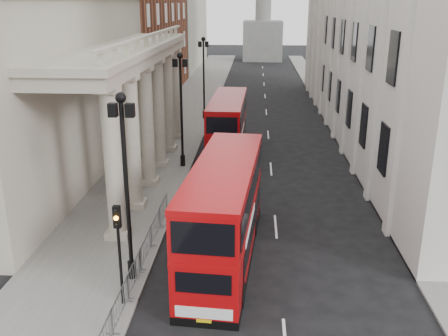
# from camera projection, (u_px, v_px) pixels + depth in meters

# --- Properties ---
(sidewalk_west) EXTENTS (6.00, 140.00, 0.12)m
(sidewalk_west) POSITION_uv_depth(u_px,v_px,m) (173.00, 133.00, 47.06)
(sidewalk_west) COLOR slate
(sidewalk_west) RESTS_ON ground
(sidewalk_east) EXTENTS (3.00, 140.00, 0.12)m
(sidewalk_east) POSITION_uv_depth(u_px,v_px,m) (349.00, 135.00, 46.07)
(sidewalk_east) COLOR slate
(sidewalk_east) RESTS_ON ground
(kerb) EXTENTS (0.20, 140.00, 0.14)m
(kerb) POSITION_uv_depth(u_px,v_px,m) (204.00, 133.00, 46.88)
(kerb) COLOR slate
(kerb) RESTS_ON ground
(portico_building) EXTENTS (9.00, 28.00, 12.00)m
(portico_building) POSITION_uv_depth(u_px,v_px,m) (34.00, 91.00, 34.26)
(portico_building) COLOR #9F9985
(portico_building) RESTS_ON ground
(brick_building) EXTENTS (9.00, 32.00, 22.00)m
(brick_building) POSITION_uv_depth(u_px,v_px,m) (133.00, 8.00, 61.06)
(brick_building) COLOR brown
(brick_building) RESTS_ON ground
(west_building_far) EXTENTS (9.00, 30.00, 20.00)m
(west_building_far) POSITION_uv_depth(u_px,v_px,m) (174.00, 12.00, 91.65)
(west_building_far) COLOR #9F9985
(west_building_far) RESTS_ON ground
(lamp_post_south) EXTENTS (1.05, 0.44, 8.32)m
(lamp_post_south) POSITION_uv_depth(u_px,v_px,m) (126.00, 176.00, 20.77)
(lamp_post_south) COLOR black
(lamp_post_south) RESTS_ON sidewalk_west
(lamp_post_mid) EXTENTS (1.05, 0.44, 8.32)m
(lamp_post_mid) POSITION_uv_depth(u_px,v_px,m) (181.00, 102.00, 35.91)
(lamp_post_mid) COLOR black
(lamp_post_mid) RESTS_ON sidewalk_west
(lamp_post_north) EXTENTS (1.05, 0.44, 8.32)m
(lamp_post_north) POSITION_uv_depth(u_px,v_px,m) (204.00, 72.00, 51.05)
(lamp_post_north) COLOR black
(lamp_post_north) RESTS_ON sidewalk_west
(traffic_light) EXTENTS (0.28, 0.33, 4.30)m
(traffic_light) POSITION_uv_depth(u_px,v_px,m) (118.00, 237.00, 19.43)
(traffic_light) COLOR black
(traffic_light) RESTS_ON sidewalk_west
(crowd_barriers) EXTENTS (0.50, 18.75, 1.10)m
(crowd_barriers) POSITION_uv_depth(u_px,v_px,m) (127.00, 288.00, 20.43)
(crowd_barriers) COLOR gray
(crowd_barriers) RESTS_ON sidewalk_west
(bus_near) EXTENTS (3.54, 11.32, 4.81)m
(bus_near) POSITION_uv_depth(u_px,v_px,m) (224.00, 210.00, 23.41)
(bus_near) COLOR #AC070A
(bus_near) RESTS_ON ground
(bus_far) EXTENTS (2.81, 10.64, 4.57)m
(bus_far) POSITION_uv_depth(u_px,v_px,m) (228.00, 125.00, 40.19)
(bus_far) COLOR #920609
(bus_far) RESTS_ON ground
(pedestrian_a) EXTENTS (0.70, 0.59, 1.64)m
(pedestrian_a) POSITION_uv_depth(u_px,v_px,m) (126.00, 181.00, 31.77)
(pedestrian_a) COLOR black
(pedestrian_a) RESTS_ON sidewalk_west
(pedestrian_b) EXTENTS (1.00, 0.87, 1.76)m
(pedestrian_b) POSITION_uv_depth(u_px,v_px,m) (127.00, 162.00, 35.43)
(pedestrian_b) COLOR #2A2421
(pedestrian_b) RESTS_ON sidewalk_west
(pedestrian_c) EXTENTS (1.02, 0.77, 1.87)m
(pedestrian_c) POSITION_uv_depth(u_px,v_px,m) (146.00, 151.00, 37.81)
(pedestrian_c) COLOR black
(pedestrian_c) RESTS_ON sidewalk_west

